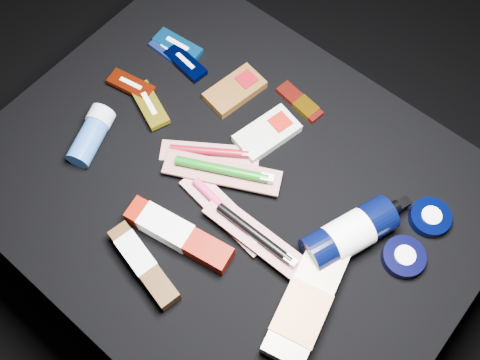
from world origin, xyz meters
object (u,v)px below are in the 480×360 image
Objects in this scene: deodorant_stick at (91,135)px; bodywash_bottle at (305,305)px; toothpaste_carton_red at (175,232)px; lotion_bottle at (349,234)px.

bodywash_bottle is at bearing -20.08° from deodorant_stick.
toothpaste_carton_red is at bearing 176.65° from bodywash_bottle.
lotion_bottle is at bearing 82.36° from bodywash_bottle.
toothpaste_carton_red is (-0.26, -0.20, -0.02)m from lotion_bottle.
lotion_bottle reaches higher than bodywash_bottle.
bodywash_bottle is 0.54m from deodorant_stick.
deodorant_stick is 0.28m from toothpaste_carton_red.
deodorant_stick is at bearing 160.57° from toothpaste_carton_red.
lotion_bottle is 0.16m from bodywash_bottle.
lotion_bottle reaches higher than deodorant_stick.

